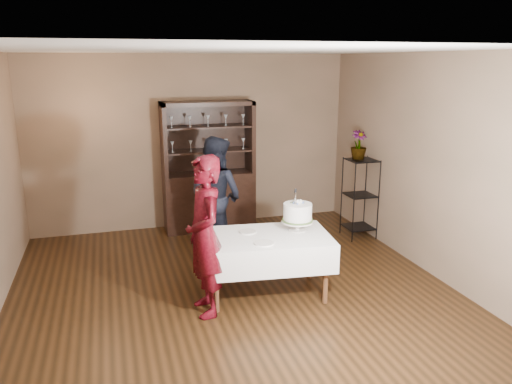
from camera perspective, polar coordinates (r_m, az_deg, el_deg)
floor at (r=5.98m, az=-2.80°, el=-10.94°), size 5.00×5.00×0.00m
ceiling at (r=5.38m, az=-3.18°, el=15.91°), size 5.00×5.00×0.00m
back_wall at (r=7.93m, az=-7.31°, el=5.67°), size 5.00×0.02×2.70m
wall_right at (r=6.57m, az=18.75°, el=3.10°), size 0.02×5.00×2.70m
china_hutch at (r=7.87m, az=-5.41°, el=0.54°), size 1.40×0.48×2.00m
plant_etagere at (r=7.60m, az=11.79°, el=-0.32°), size 0.42×0.42×1.20m
cake_table at (r=5.63m, az=1.18°, el=-6.61°), size 1.51×1.04×0.71m
woman at (r=5.16m, az=-5.85°, el=-5.06°), size 0.45×0.65×1.69m
man at (r=6.74m, az=-4.63°, el=-0.51°), size 0.98×1.01×1.64m
cake at (r=5.69m, az=4.77°, el=-2.49°), size 0.38×0.38×0.50m
plate_near at (r=5.33m, az=0.92°, el=-5.86°), size 0.28×0.28×0.01m
plate_far at (r=5.67m, az=-0.96°, el=-4.55°), size 0.22×0.22×0.01m
potted_plant at (r=7.46m, az=11.65°, el=5.29°), size 0.26×0.26×0.42m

